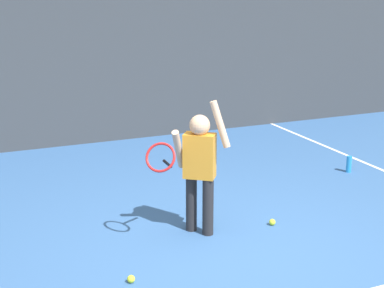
{
  "coord_description": "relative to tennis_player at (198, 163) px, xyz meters",
  "views": [
    {
      "loc": [
        -2.19,
        -4.09,
        2.39
      ],
      "look_at": [
        -0.03,
        0.95,
        0.85
      ],
      "focal_mm": 52.98,
      "sensor_mm": 36.0,
      "label": 1
    }
  ],
  "objects": [
    {
      "name": "water_bottle",
      "position": [
        2.61,
        0.96,
        -0.62
      ],
      "size": [
        0.07,
        0.07,
        0.22
      ],
      "primitive_type": "cylinder",
      "color": "#268CD8",
      "rests_on": "ground"
    },
    {
      "name": "ground_plane",
      "position": [
        0.08,
        -0.69,
        -0.73
      ],
      "size": [
        20.0,
        20.0,
        0.0
      ],
      "primitive_type": "plane",
      "color": "#335B93"
    },
    {
      "name": "tennis_ball_4",
      "position": [
        -0.91,
        -0.69,
        -0.69
      ],
      "size": [
        0.07,
        0.07,
        0.07
      ],
      "primitive_type": "sphere",
      "color": "#CCE033",
      "rests_on": "ground"
    },
    {
      "name": "tennis_player",
      "position": [
        0.0,
        0.0,
        0.0
      ],
      "size": [
        0.89,
        0.51,
        1.35
      ],
      "rotation": [
        0.0,
        0.0,
        -0.65
      ],
      "color": "#232326",
      "rests_on": "ground"
    },
    {
      "name": "fence_post_2",
      "position": [
        2.25,
        3.81,
        1.0
      ],
      "size": [
        0.09,
        0.09,
        3.45
      ],
      "primitive_type": "cylinder",
      "color": "slate",
      "rests_on": "ground"
    },
    {
      "name": "back_fence_windscreen",
      "position": [
        0.08,
        3.75,
        0.92
      ],
      "size": [
        13.31,
        0.08,
        3.3
      ],
      "primitive_type": "cube",
      "color": "#383D42",
      "rests_on": "ground"
    },
    {
      "name": "tennis_ball_1",
      "position": [
        0.78,
        -0.14,
        -0.69
      ],
      "size": [
        0.07,
        0.07,
        0.07
      ],
      "primitive_type": "sphere",
      "color": "#CCE033",
      "rests_on": "ground"
    }
  ]
}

